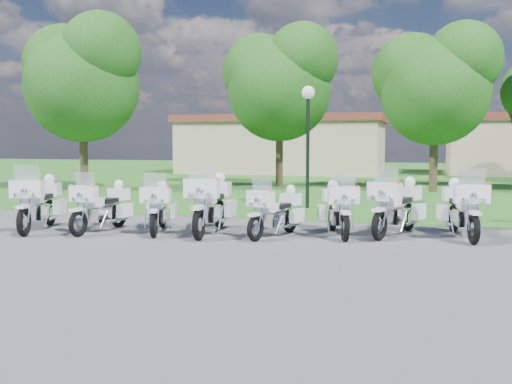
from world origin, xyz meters
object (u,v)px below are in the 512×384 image
(motorcycle_7, at_px, (462,208))
(motorcycle_4, at_px, (276,211))
(motorcycle_2, at_px, (159,207))
(lamp_post, at_px, (308,116))
(motorcycle_1, at_px, (103,206))
(motorcycle_3, at_px, (211,203))
(motorcycle_6, at_px, (397,206))
(motorcycle_5, at_px, (337,208))
(motorcycle_0, at_px, (39,202))

(motorcycle_7, bearing_deg, motorcycle_4, 3.81)
(motorcycle_2, xyz_separation_m, lamp_post, (2.55, 6.07, 2.46))
(motorcycle_1, distance_m, motorcycle_3, 2.76)
(motorcycle_7, bearing_deg, motorcycle_6, -7.78)
(motorcycle_6, bearing_deg, motorcycle_2, 31.49)
(motorcycle_6, bearing_deg, motorcycle_7, -157.49)
(motorcycle_5, height_order, lamp_post, lamp_post)
(motorcycle_0, bearing_deg, motorcycle_2, 172.58)
(motorcycle_3, distance_m, motorcycle_6, 4.48)
(motorcycle_0, bearing_deg, motorcycle_4, 169.60)
(motorcycle_2, height_order, motorcycle_5, motorcycle_5)
(motorcycle_4, height_order, lamp_post, lamp_post)
(motorcycle_4, relative_size, motorcycle_5, 0.93)
(lamp_post, bearing_deg, motorcycle_6, -57.49)
(motorcycle_4, bearing_deg, motorcycle_5, -138.82)
(motorcycle_1, relative_size, motorcycle_6, 0.95)
(motorcycle_1, relative_size, lamp_post, 0.55)
(motorcycle_6, bearing_deg, motorcycle_3, 32.37)
(motorcycle_2, xyz_separation_m, motorcycle_5, (4.30, 0.77, 0.02))
(lamp_post, bearing_deg, motorcycle_1, -122.09)
(motorcycle_5, relative_size, motorcycle_6, 0.94)
(motorcycle_0, xyz_separation_m, motorcycle_3, (4.36, 0.71, 0.04))
(motorcycle_4, height_order, motorcycle_6, motorcycle_6)
(motorcycle_0, height_order, motorcycle_3, motorcycle_3)
(motorcycle_4, bearing_deg, motorcycle_2, 21.02)
(motorcycle_1, xyz_separation_m, motorcycle_5, (5.71, 1.02, 0.01))
(motorcycle_5, bearing_deg, motorcycle_2, -7.85)
(motorcycle_3, height_order, lamp_post, lamp_post)
(motorcycle_3, relative_size, motorcycle_4, 1.27)
(motorcycle_2, relative_size, motorcycle_6, 0.91)
(motorcycle_0, height_order, lamp_post, lamp_post)
(motorcycle_3, distance_m, motorcycle_7, 5.92)
(motorcycle_2, relative_size, motorcycle_7, 0.88)
(motorcycle_5, relative_size, motorcycle_7, 0.92)
(motorcycle_4, relative_size, motorcycle_6, 0.87)
(motorcycle_6, relative_size, motorcycle_7, 0.98)
(motorcycle_0, xyz_separation_m, motorcycle_6, (8.73, 1.69, -0.00))
(motorcycle_0, height_order, motorcycle_5, motorcycle_0)
(motorcycle_0, height_order, motorcycle_6, motorcycle_0)
(motorcycle_7, bearing_deg, motorcycle_3, -0.34)
(motorcycle_6, xyz_separation_m, lamp_post, (-3.12, 4.89, 2.39))
(motorcycle_2, relative_size, motorcycle_5, 0.96)
(motorcycle_0, relative_size, motorcycle_6, 1.02)
(motorcycle_0, relative_size, motorcycle_4, 1.17)
(motorcycle_6, height_order, motorcycle_7, motorcycle_6)
(motorcycle_0, height_order, motorcycle_2, motorcycle_0)
(motorcycle_2, relative_size, lamp_post, 0.53)
(motorcycle_0, xyz_separation_m, motorcycle_4, (6.00, 0.69, -0.10))
(motorcycle_1, bearing_deg, motorcycle_7, -164.71)
(motorcycle_5, bearing_deg, lamp_post, -89.76)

